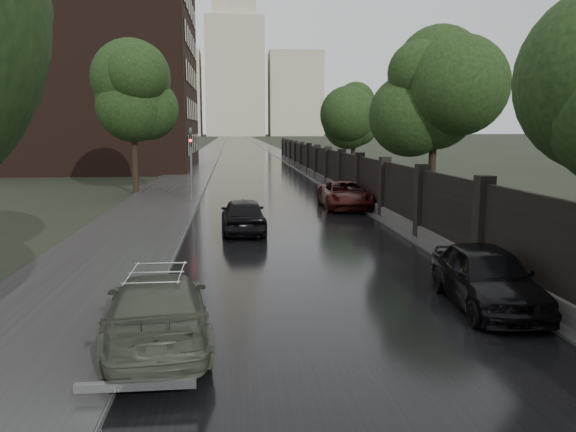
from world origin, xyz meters
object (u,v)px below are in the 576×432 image
(tree_right_c, at_px, (354,116))
(traffic_light, at_px, (191,159))
(tree_right_b, at_px, (434,108))
(tree_left_far, at_px, (133,107))
(car_right_far, at_px, (345,195))
(hatchback_left, at_px, (243,215))
(volga_sedan, at_px, (158,310))
(car_right_near, at_px, (487,277))

(tree_right_c, relative_size, traffic_light, 1.75)
(tree_right_b, bearing_deg, tree_right_c, 90.00)
(tree_left_far, xyz_separation_m, tree_right_b, (15.50, -8.00, -0.29))
(tree_right_c, bearing_deg, tree_left_far, -147.17)
(traffic_light, xyz_separation_m, car_right_far, (7.70, -2.06, -1.71))
(hatchback_left, bearing_deg, tree_left_far, -66.76)
(car_right_far, bearing_deg, tree_left_far, 149.24)
(tree_left_far, bearing_deg, hatchback_left, -65.07)
(tree_right_c, height_order, hatchback_left, tree_right_c)
(tree_left_far, bearing_deg, tree_right_c, 32.83)
(volga_sedan, bearing_deg, car_right_far, -118.79)
(tree_left_far, distance_m, hatchback_left, 15.40)
(tree_right_b, distance_m, car_right_far, 5.99)
(car_right_near, bearing_deg, car_right_far, 93.83)
(volga_sedan, relative_size, car_right_near, 1.10)
(tree_right_c, bearing_deg, car_right_far, -103.51)
(volga_sedan, distance_m, hatchback_left, 11.19)
(tree_right_b, height_order, car_right_far, tree_right_b)
(hatchback_left, bearing_deg, tree_right_c, -113.42)
(traffic_light, distance_m, car_right_far, 8.15)
(traffic_light, height_order, car_right_near, traffic_light)
(tree_right_b, xyz_separation_m, traffic_light, (-11.80, 2.99, -2.55))
(tree_right_c, height_order, traffic_light, tree_right_c)
(car_right_near, bearing_deg, volga_sedan, -164.22)
(volga_sedan, bearing_deg, traffic_light, -94.71)
(volga_sedan, height_order, car_right_far, car_right_far)
(traffic_light, height_order, car_right_far, traffic_light)
(tree_right_b, relative_size, hatchback_left, 1.73)
(volga_sedan, bearing_deg, hatchback_left, -106.03)
(traffic_light, relative_size, hatchback_left, 0.98)
(tree_right_b, xyz_separation_m, car_right_near, (-4.10, -14.90, -4.25))
(traffic_light, height_order, volga_sedan, traffic_light)
(tree_right_b, bearing_deg, tree_left_far, 152.70)
(traffic_light, xyz_separation_m, hatchback_left, (2.50, -8.33, -1.71))
(tree_right_c, relative_size, volga_sedan, 1.55)
(volga_sedan, xyz_separation_m, car_right_far, (7.00, 17.32, 0.03))
(car_right_near, bearing_deg, tree_right_c, 86.73)
(tree_right_c, distance_m, traffic_light, 19.26)
(tree_left_far, xyz_separation_m, car_right_near, (11.40, -22.90, -4.54))
(car_right_far, bearing_deg, car_right_near, -88.96)
(tree_right_c, xyz_separation_m, car_right_far, (-4.10, -17.07, -4.27))
(tree_right_c, relative_size, hatchback_left, 1.73)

